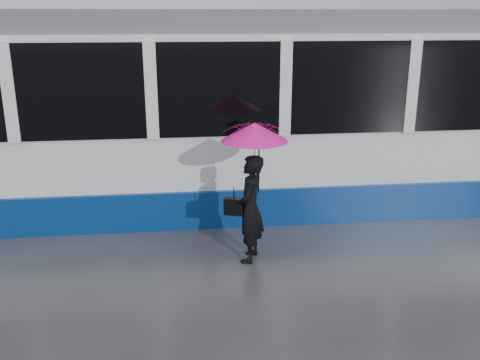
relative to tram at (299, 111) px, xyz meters
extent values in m
plane|color=#2C2C32|center=(-1.63, -2.50, -1.64)|extent=(90.00, 90.00, 0.00)
cube|color=#3F3D38|center=(-1.63, -0.72, -1.63)|extent=(34.00, 0.07, 0.02)
cube|color=#3F3D38|center=(-1.63, 0.72, -1.63)|extent=(34.00, 0.07, 0.02)
cube|color=white|center=(0.00, 0.00, -0.11)|extent=(24.00, 2.40, 2.95)
cube|color=navy|center=(0.00, 0.00, -1.33)|extent=(24.00, 2.56, 0.62)
cube|color=black|center=(0.00, 0.00, 0.56)|extent=(23.00, 2.48, 1.40)
cube|color=slate|center=(0.00, 0.00, 1.54)|extent=(23.60, 2.20, 0.35)
imported|color=black|center=(-1.19, -2.42, -0.89)|extent=(0.52, 0.63, 1.50)
imported|color=#F51461|center=(-1.14, -2.42, -0.06)|extent=(1.04, 1.05, 0.75)
cone|color=#F51461|center=(-1.14, -2.42, 0.18)|extent=(1.12, 1.12, 0.24)
cylinder|color=black|center=(-1.14, -2.42, 0.32)|extent=(0.01, 0.01, 0.06)
cylinder|color=black|center=(-1.08, -2.40, -0.34)|extent=(0.02, 0.02, 0.66)
cube|color=black|center=(-1.41, -2.40, -0.85)|extent=(0.29, 0.20, 0.23)
cylinder|color=black|center=(-1.41, -2.40, -0.64)|extent=(0.01, 0.01, 0.18)
camera|label=1|loc=(-2.14, -9.17, 1.66)|focal=40.00mm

